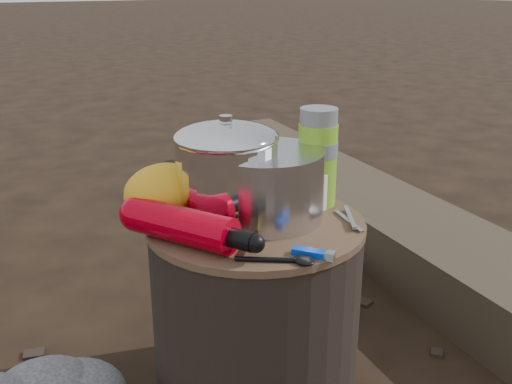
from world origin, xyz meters
TOP-DOWN VIEW (x-y plane):
  - stump at (0.00, 0.00)m, footprint 0.45×0.45m
  - log_main at (0.88, 0.61)m, footprint 0.84×2.14m
  - log_small at (0.57, 0.70)m, footprint 0.82×1.24m
  - foil_windscreen at (0.03, 0.00)m, footprint 0.24×0.24m
  - camping_pot at (-0.04, 0.05)m, footprint 0.21×0.21m
  - fuel_bottle at (-0.18, -0.00)m, footprint 0.18×0.30m
  - thermos at (0.17, 0.00)m, footprint 0.09×0.09m
  - travel_mug at (0.14, 0.12)m, footprint 0.07×0.07m
  - stuff_sack at (-0.14, 0.13)m, footprint 0.17×0.14m
  - food_pouch at (0.02, 0.19)m, footprint 0.10×0.06m
  - lighter at (-0.02, -0.19)m, footprint 0.06×0.08m
  - pot_grabber at (0.15, -0.12)m, footprint 0.08×0.12m
  - spork at (-0.10, -0.16)m, footprint 0.12×0.11m
  - squeeze_bottle at (0.15, -0.02)m, footprint 0.04×0.04m

SIDE VIEW (x-z plane):
  - log_small at x=0.57m, z-range 0.00..0.11m
  - log_main at x=0.88m, z-range 0.00..0.18m
  - stump at x=0.00m, z-range 0.00..0.42m
  - spork at x=-0.10m, z-range 0.42..0.43m
  - pot_grabber at x=0.15m, z-range 0.42..0.43m
  - lighter at x=-0.02m, z-range 0.42..0.43m
  - fuel_bottle at x=-0.18m, z-range 0.42..0.49m
  - squeeze_bottle at x=0.15m, z-range 0.42..0.52m
  - travel_mug at x=0.14m, z-range 0.42..0.52m
  - stuff_sack at x=-0.14m, z-range 0.42..0.53m
  - food_pouch at x=0.02m, z-range 0.42..0.54m
  - foil_windscreen at x=0.03m, z-range 0.42..0.56m
  - camping_pot at x=-0.04m, z-range 0.42..0.62m
  - thermos at x=0.17m, z-range 0.42..0.63m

